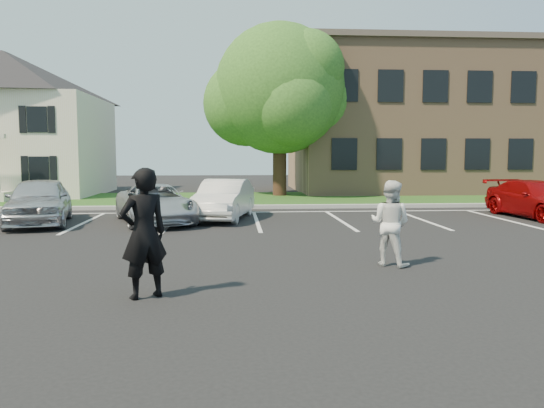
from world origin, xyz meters
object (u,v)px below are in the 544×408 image
at_px(house, 3,123).
at_px(man_black_suit, 144,233).
at_px(man_white_shirt, 390,223).
at_px(car_silver_minivan, 155,204).
at_px(car_white_sedan, 224,199).
at_px(office_building, 477,121).
at_px(car_silver_west, 39,201).
at_px(tree, 281,92).
at_px(car_red_compact, 537,199).

relative_size(house, man_black_suit, 5.06).
distance_m(man_white_shirt, car_silver_minivan, 8.98).
bearing_deg(car_white_sedan, office_building, 53.00).
bearing_deg(house, car_silver_west, -63.50).
height_order(tree, car_red_compact, tree).
xyz_separation_m(car_silver_minivan, car_white_sedan, (2.20, 0.81, 0.05)).
xyz_separation_m(house, car_white_sedan, (11.90, -11.30, -3.15)).
height_order(office_building, tree, tree).
bearing_deg(car_silver_west, office_building, 21.46).
bearing_deg(man_black_suit, man_white_shirt, 174.86).
xyz_separation_m(tree, car_silver_minivan, (-4.99, -10.06, -4.73)).
xyz_separation_m(house, car_silver_west, (6.06, -12.16, -3.08)).
distance_m(car_silver_west, car_silver_minivan, 3.64).
height_order(house, car_white_sedan, house).
bearing_deg(car_red_compact, car_silver_west, 176.06).
bearing_deg(man_white_shirt, office_building, -80.79).
relative_size(house, man_white_shirt, 6.00).
distance_m(man_white_shirt, car_red_compact, 10.46).
relative_size(man_black_suit, car_silver_minivan, 0.45).
xyz_separation_m(man_black_suit, car_silver_minivan, (-1.15, 9.05, -0.40)).
relative_size(house, car_silver_minivan, 2.30).
xyz_separation_m(man_white_shirt, car_silver_minivan, (-5.67, 6.96, -0.24)).
bearing_deg(house, car_silver_minivan, -51.31).
bearing_deg(man_black_suit, car_silver_minivan, -112.72).
xyz_separation_m(office_building, car_white_sedan, (-15.10, -13.32, -3.48)).
relative_size(car_white_sedan, car_red_compact, 0.92).
distance_m(house, man_black_suit, 23.95).
height_order(man_white_shirt, car_white_sedan, man_white_shirt).
bearing_deg(car_silver_west, man_black_suit, -74.66).
distance_m(car_silver_minivan, car_white_sedan, 2.35).
height_order(house, car_silver_west, house).
bearing_deg(man_white_shirt, car_silver_minivan, -12.77).
height_order(house, office_building, office_building).
bearing_deg(office_building, car_white_sedan, -138.58).
bearing_deg(office_building, man_black_suit, -124.86).
xyz_separation_m(man_black_suit, car_white_sedan, (1.05, 9.86, -0.34)).
relative_size(tree, car_silver_minivan, 1.96).
bearing_deg(car_white_sedan, car_silver_west, -160.04).
bearing_deg(office_building, house, -175.72).
xyz_separation_m(car_silver_minivan, car_red_compact, (13.11, 0.39, 0.02)).
distance_m(office_building, car_silver_west, 25.52).
height_order(house, car_red_compact, house).
xyz_separation_m(tree, car_white_sedan, (-2.79, -9.24, -4.67)).
height_order(office_building, car_silver_west, office_building).
relative_size(man_white_shirt, car_silver_minivan, 0.38).
xyz_separation_m(house, car_silver_minivan, (9.70, -12.12, -3.21)).
bearing_deg(house, car_white_sedan, -43.51).
bearing_deg(car_silver_west, car_white_sedan, -4.27).
bearing_deg(car_silver_minivan, office_building, 20.61).
relative_size(tree, car_red_compact, 1.97).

